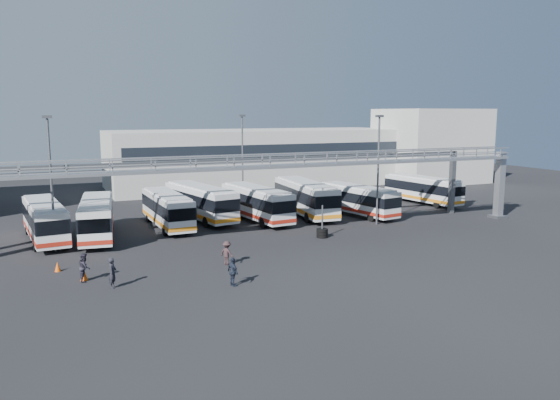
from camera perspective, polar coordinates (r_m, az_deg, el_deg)
name	(u,v)px	position (r m, az deg, el deg)	size (l,w,h in m)	color
ground	(292,255)	(40.52, 1.24, -5.75)	(140.00, 140.00, 0.00)	black
gantry	(262,173)	(44.84, -1.87, 2.84)	(51.40, 5.15, 7.10)	#95979D
warehouse	(258,158)	(79.13, -2.33, 4.44)	(42.00, 14.00, 8.00)	#9E9E99
building_right	(430,145)	(86.88, 15.45, 5.52)	(14.00, 12.00, 11.00)	#B2B2AD
light_pole_left	(51,176)	(43.85, -22.82, 2.29)	(0.70, 0.35, 10.21)	#4C4F54
light_pole_mid	(378,164)	(51.39, 10.23, 3.74)	(0.70, 0.35, 10.21)	#4C4F54
light_pole_back	(242,155)	(61.27, -3.94, 4.70)	(0.70, 0.35, 10.21)	#4C4F54
bus_1	(45,219)	(48.43, -23.37, -1.88)	(3.60, 10.89, 3.25)	silver
bus_2	(97,217)	(47.91, -18.61, -1.68)	(3.78, 11.07, 3.30)	silver
bus_3	(167,208)	(50.87, -11.70, -0.86)	(2.79, 10.57, 3.19)	silver
bus_4	(200,201)	(53.73, -8.34, -0.12)	(4.64, 11.48, 3.40)	silver
bus_5	(256,202)	(52.97, -2.50, -0.22)	(3.74, 11.08, 3.30)	silver
bus_6	(305,197)	(55.54, 2.66, 0.34)	(3.58, 11.78, 3.53)	silver
bus_7	(357,199)	(56.20, 8.08, 0.09)	(4.10, 10.32, 3.06)	silver
bus_9	(423,189)	(65.17, 14.68, 1.15)	(3.73, 10.53, 3.13)	silver
pedestrian_a	(113,273)	(34.35, -17.09, -7.29)	(0.68, 0.44, 1.85)	black
pedestrian_b	(85,267)	(36.25, -19.74, -6.62)	(0.87, 0.67, 1.78)	#221F2B
pedestrian_c	(227,253)	(37.90, -5.57, -5.53)	(1.08, 0.62, 1.67)	#312022
pedestrian_d	(233,272)	(33.30, -4.95, -7.50)	(1.04, 0.43, 1.78)	#1C2232
cone_left	(84,275)	(36.53, -19.81, -7.34)	(0.48, 0.48, 0.76)	#D24C0B
cone_right	(58,267)	(39.20, -22.22, -6.46)	(0.41, 0.41, 0.65)	#D24C0B
tire_stack	(322,232)	(46.09, 4.43, -3.36)	(0.96, 0.96, 2.75)	black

